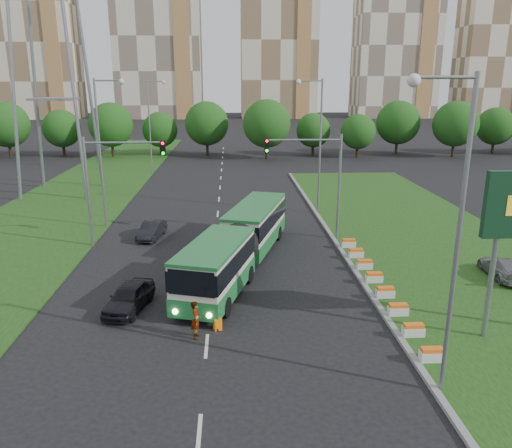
{
  "coord_description": "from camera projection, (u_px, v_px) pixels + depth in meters",
  "views": [
    {
      "loc": [
        -1.8,
        -26.56,
        11.63
      ],
      "look_at": [
        -0.14,
        5.22,
        2.6
      ],
      "focal_mm": 35.0,
      "sensor_mm": 36.0,
      "label": 1
    }
  ],
  "objects": [
    {
      "name": "traffic_mast_median",
      "position": [
        318.0,
        170.0,
        37.17
      ],
      "size": [
        5.76,
        0.32,
        8.0
      ],
      "color": "gray",
      "rests_on": "ground"
    },
    {
      "name": "tree_line",
      "position": [
        302.0,
        128.0,
        80.89
      ],
      "size": [
        120.0,
        8.0,
        9.0
      ],
      "primitive_type": null,
      "color": "#184F15",
      "rests_on": "ground"
    },
    {
      "name": "midrise_east",
      "position": [
        495.0,
        58.0,
        171.96
      ],
      "size": [
        24.0,
        14.0,
        40.0
      ],
      "primitive_type": "cube",
      "color": "beige",
      "rests_on": "ground"
    },
    {
      "name": "left_verge",
      "position": [
        75.0,
        198.0,
        51.88
      ],
      "size": [
        12.0,
        110.0,
        0.1
      ],
      "primitive_type": "cube",
      "color": "#183F12",
      "rests_on": "ground"
    },
    {
      "name": "car_left_far",
      "position": [
        152.0,
        230.0,
        38.65
      ],
      "size": [
        1.99,
        4.07,
        1.29
      ],
      "primitive_type": "imported",
      "rotation": [
        0.0,
        0.0,
        -0.17
      ],
      "color": "black",
      "rests_on": "ground"
    },
    {
      "name": "apartment_tower_ceast",
      "position": [
        278.0,
        41.0,
        166.82
      ],
      "size": [
        25.0,
        15.0,
        50.0
      ],
      "primitive_type": "cube",
      "color": "beige",
      "rests_on": "ground"
    },
    {
      "name": "grass_median",
      "position": [
        430.0,
        244.0,
        37.1
      ],
      "size": [
        14.0,
        60.0,
        0.15
      ],
      "primitive_type": "cube",
      "color": "#183F12",
      "rests_on": "ground"
    },
    {
      "name": "ground",
      "position": [
        263.0,
        292.0,
        28.78
      ],
      "size": [
        360.0,
        360.0,
        0.0
      ],
      "primitive_type": "plane",
      "color": "black",
      "rests_on": "ground"
    },
    {
      "name": "car_median",
      "position": [
        503.0,
        268.0,
        30.42
      ],
      "size": [
        1.94,
        4.3,
        1.22
      ],
      "primitive_type": "imported",
      "rotation": [
        0.0,
        0.0,
        3.09
      ],
      "color": "gray",
      "rests_on": "grass_median"
    },
    {
      "name": "apartment_tower_west",
      "position": [
        35.0,
        44.0,
        163.06
      ],
      "size": [
        26.0,
        15.0,
        48.0
      ],
      "primitive_type": "cube",
      "color": "beige",
      "rests_on": "ground"
    },
    {
      "name": "apartment_tower_cwest",
      "position": [
        158.0,
        38.0,
        164.53
      ],
      "size": [
        28.0,
        15.0,
        52.0
      ],
      "primitive_type": "cube",
      "color": "beige",
      "rests_on": "ground"
    },
    {
      "name": "lane_markings",
      "position": [
        218.0,
        209.0,
        47.84
      ],
      "size": [
        0.2,
        100.0,
        0.01
      ],
      "primitive_type": null,
      "color": "beige",
      "rests_on": "ground"
    },
    {
      "name": "median_kerb",
      "position": [
        338.0,
        245.0,
        36.74
      ],
      "size": [
        0.3,
        60.0,
        0.18
      ],
      "primitive_type": "cube",
      "color": "gray",
      "rests_on": "ground"
    },
    {
      "name": "flower_planters",
      "position": [
        379.0,
        284.0,
        28.7
      ],
      "size": [
        1.1,
        15.9,
        0.6
      ],
      "primitive_type": null,
      "color": "silver",
      "rests_on": "grass_median"
    },
    {
      "name": "apartment_tower_east",
      "position": [
        396.0,
        46.0,
        169.24
      ],
      "size": [
        27.0,
        15.0,
        47.0
      ],
      "primitive_type": "cube",
      "color": "beige",
      "rests_on": "ground"
    },
    {
      "name": "shopping_trolley",
      "position": [
        218.0,
        324.0,
        24.27
      ],
      "size": [
        0.36,
        0.38,
        0.61
      ],
      "rotation": [
        0.0,
        0.0,
        0.4
      ],
      "color": "orange",
      "rests_on": "ground"
    },
    {
      "name": "pedestrian",
      "position": [
        196.0,
        320.0,
        23.36
      ],
      "size": [
        0.51,
        0.72,
        1.85
      ],
      "primitive_type": "imported",
      "rotation": [
        0.0,
        0.0,
        1.47
      ],
      "color": "gray",
      "rests_on": "ground"
    },
    {
      "name": "car_left_near",
      "position": [
        129.0,
        297.0,
        26.38
      ],
      "size": [
        2.53,
        4.41,
        1.41
      ],
      "primitive_type": "imported",
      "rotation": [
        0.0,
        0.0,
        -0.22
      ],
      "color": "black",
      "rests_on": "ground"
    },
    {
      "name": "street_lamps",
      "position": [
        214.0,
        162.0,
        36.6
      ],
      "size": [
        36.0,
        60.0,
        12.0
      ],
      "primitive_type": null,
      "color": "gray",
      "rests_on": "ground"
    },
    {
      "name": "traffic_mast_left",
      "position": [
        110.0,
        174.0,
        35.44
      ],
      "size": [
        5.76,
        0.32,
        8.0
      ],
      "color": "gray",
      "rests_on": "ground"
    },
    {
      "name": "articulated_bus",
      "position": [
        236.0,
        242.0,
        32.11
      ],
      "size": [
        2.67,
        17.15,
        2.82
      ],
      "rotation": [
        0.0,
        0.0,
        -0.3
      ],
      "color": "beige",
      "rests_on": "ground"
    }
  ]
}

